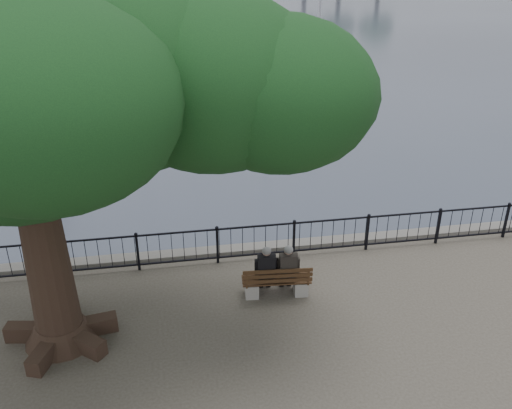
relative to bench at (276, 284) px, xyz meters
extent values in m
cube|color=#605C57|center=(-0.21, 2.14, -0.80)|extent=(200.00, 0.40, 1.20)
cube|color=black|center=(-0.21, 1.64, 0.68)|extent=(22.00, 0.04, 0.04)
cube|color=black|center=(-0.21, 1.64, -0.15)|extent=(22.00, 0.04, 0.04)
cube|color=gray|center=(-0.58, 0.08, -0.11)|extent=(0.34, 0.42, 0.36)
cube|color=gray|center=(0.58, -0.01, -0.11)|extent=(0.34, 0.42, 0.36)
cube|color=#362213|center=(0.00, 0.04, 0.11)|extent=(1.64, 0.57, 0.04)
cube|color=#362213|center=(-0.02, -0.20, 0.37)|extent=(1.61, 0.16, 0.36)
cube|color=black|center=(-0.24, 0.06, 0.21)|extent=(0.34, 0.29, 0.21)
cube|color=black|center=(-0.25, -0.03, 0.55)|extent=(0.41, 0.24, 0.54)
sphere|color=tan|center=(-0.25, 0.00, 0.93)|extent=(0.21, 0.21, 0.21)
ellipsoid|color=slate|center=(-0.25, -0.02, 0.96)|extent=(0.21, 0.21, 0.18)
cube|color=black|center=(-0.22, 0.32, -0.09)|extent=(0.32, 0.41, 0.40)
cube|color=black|center=(0.26, 0.03, 0.21)|extent=(0.34, 0.29, 0.21)
cube|color=black|center=(0.25, -0.07, 0.55)|extent=(0.41, 0.24, 0.54)
sphere|color=tan|center=(0.26, -0.04, 0.93)|extent=(0.21, 0.21, 0.21)
ellipsoid|color=slate|center=(0.25, -0.06, 0.96)|extent=(0.21, 0.21, 0.18)
cube|color=black|center=(0.28, 0.28, -0.09)|extent=(0.32, 0.41, 0.40)
cone|color=black|center=(-4.79, -0.81, -0.07)|extent=(1.52, 1.52, 0.45)
cone|color=black|center=(-4.79, -0.81, 2.38)|extent=(0.98, 0.98, 5.36)
ellipsoid|color=#153919|center=(-4.79, -0.81, 4.89)|extent=(5.18, 5.18, 4.04)
ellipsoid|color=#153919|center=(-3.09, -0.45, 5.24)|extent=(4.64, 4.64, 3.62)
ellipsoid|color=#153919|center=(-1.39, -0.72, 5.06)|extent=(4.11, 4.11, 3.21)
ellipsoid|color=#153919|center=(-0.23, -1.07, 4.89)|extent=(3.57, 3.57, 2.79)
ellipsoid|color=#153919|center=(-3.98, -2.32, 5.24)|extent=(4.11, 4.11, 3.21)
ellipsoid|color=#153919|center=(-2.38, 0.45, 5.60)|extent=(3.93, 3.93, 3.07)
cube|color=#605C57|center=(-18.21, 61.14, -0.70)|extent=(10.39, 10.39, 1.40)
cube|color=#605C57|center=(1.79, 49.14, -0.70)|extent=(6.12, 6.12, 1.40)
cube|color=white|center=(-6.67, 17.35, -1.20)|extent=(1.94, 4.77, 0.51)
cube|color=white|center=(-6.67, 17.35, -0.70)|extent=(1.20, 2.00, 0.39)
cylinder|color=silver|center=(-6.67, 17.10, 3.09)|extent=(0.10, 0.10, 7.96)
cube|color=white|center=(-3.71, 20.84, -1.20)|extent=(2.68, 4.77, 0.51)
cube|color=white|center=(-3.71, 20.84, -0.70)|extent=(1.49, 2.08, 0.38)
cylinder|color=silver|center=(-3.71, 20.59, 3.51)|extent=(0.10, 0.10, 8.82)
cube|color=white|center=(2.62, 15.80, -1.20)|extent=(2.80, 5.49, 0.59)
cube|color=white|center=(2.62, 15.80, -0.70)|extent=(1.60, 2.36, 0.44)
cylinder|color=silver|center=(2.62, 15.51, 3.93)|extent=(0.12, 0.12, 9.65)
cube|color=white|center=(7.55, 24.69, -1.20)|extent=(2.93, 6.32, 0.68)
cube|color=white|center=(7.55, 24.69, -0.70)|extent=(1.73, 2.69, 0.51)
cube|color=white|center=(-0.37, 30.01, -1.20)|extent=(3.67, 5.77, 0.62)
cube|color=white|center=(-0.37, 30.01, -0.70)|extent=(1.96, 2.55, 0.47)
cube|color=white|center=(5.99, 33.57, -1.20)|extent=(2.39, 5.38, 0.58)
cube|color=white|center=(5.99, 33.57, -0.70)|extent=(1.43, 2.28, 0.43)
cube|color=white|center=(-6.34, 39.42, -1.20)|extent=(1.75, 4.76, 0.52)
cube|color=white|center=(-6.34, 39.42, -0.70)|extent=(1.13, 1.98, 0.39)
camera|label=1|loc=(-2.31, -10.86, 7.69)|focal=40.00mm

